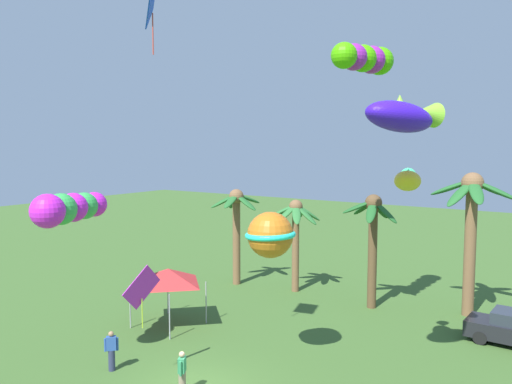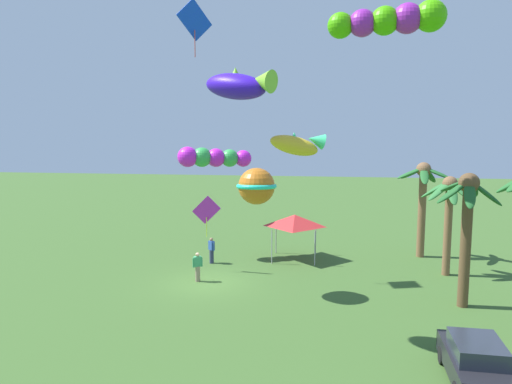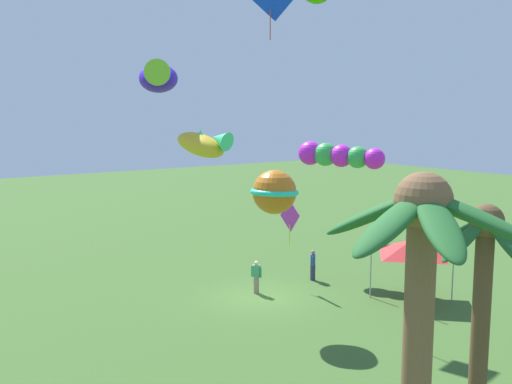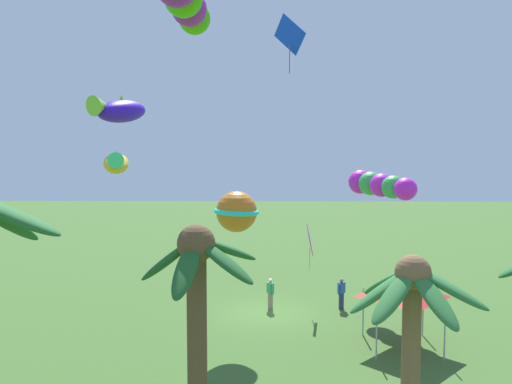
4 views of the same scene
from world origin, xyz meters
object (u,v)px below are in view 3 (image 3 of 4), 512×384
(palm_tree_0, at_px, (483,272))
(kite_fish_4, at_px, (158,77))
(kite_diamond_0, at_px, (290,216))
(spectator_1, at_px, (256,277))
(kite_fish_3, at_px, (203,144))
(festival_tent, at_px, (412,247))
(kite_ball_2, at_px, (274,192))
(palm_tree_2, at_px, (420,277))
(spectator_0, at_px, (313,265))
(kite_tube_1, at_px, (337,155))

(palm_tree_0, distance_m, kite_fish_4, 12.00)
(palm_tree_0, distance_m, kite_diamond_0, 13.67)
(spectator_1, bearing_deg, palm_tree_0, 81.79)
(kite_fish_3, distance_m, kite_fish_4, 3.12)
(festival_tent, relative_size, kite_ball_2, 1.27)
(kite_fish_3, bearing_deg, kite_fish_4, -77.34)
(palm_tree_2, distance_m, spectator_1, 16.79)
(kite_fish_3, relative_size, kite_fish_4, 0.74)
(kite_ball_2, relative_size, kite_fish_4, 0.70)
(spectator_0, xyz_separation_m, spectator_1, (3.63, 0.08, 0.00))
(festival_tent, distance_m, kite_ball_2, 7.58)
(palm_tree_2, bearing_deg, kite_fish_3, -93.00)
(palm_tree_2, distance_m, kite_ball_2, 12.40)
(palm_tree_0, distance_m, palm_tree_2, 5.05)
(palm_tree_2, bearing_deg, kite_ball_2, -113.96)
(kite_diamond_0, relative_size, kite_ball_2, 1.07)
(palm_tree_0, distance_m, kite_fish_3, 9.15)
(spectator_1, bearing_deg, festival_tent, 137.43)
(spectator_0, relative_size, spectator_1, 1.00)
(spectator_0, height_order, festival_tent, festival_tent)
(palm_tree_0, bearing_deg, spectator_0, -112.72)
(kite_tube_1, relative_size, kite_fish_4, 1.39)
(kite_ball_2, bearing_deg, palm_tree_2, 66.04)
(palm_tree_0, bearing_deg, kite_fish_3, -60.76)
(kite_fish_3, height_order, kite_fish_4, kite_fish_4)
(palm_tree_2, bearing_deg, kite_diamond_0, -120.15)
(spectator_1, bearing_deg, kite_diamond_0, 179.07)
(palm_tree_0, relative_size, kite_diamond_0, 2.58)
(kite_ball_2, height_order, kite_fish_4, kite_fish_4)
(festival_tent, bearing_deg, spectator_1, -42.57)
(kite_fish_4, bearing_deg, spectator_1, -152.16)
(festival_tent, xyz_separation_m, kite_fish_4, (11.88, -1.41, 7.33))
(kite_tube_1, bearing_deg, spectator_0, 9.76)
(kite_tube_1, distance_m, kite_fish_3, 13.12)
(palm_tree_0, height_order, kite_ball_2, kite_ball_2)
(spectator_1, bearing_deg, kite_ball_2, 66.00)
(kite_tube_1, bearing_deg, palm_tree_0, 61.32)
(kite_tube_1, distance_m, kite_fish_4, 13.13)
(kite_tube_1, bearing_deg, kite_diamond_0, 7.12)
(palm_tree_2, distance_m, kite_fish_4, 12.10)
(spectator_0, distance_m, spectator_1, 3.64)
(spectator_0, relative_size, kite_ball_2, 0.71)
(kite_diamond_0, relative_size, kite_fish_4, 0.75)
(spectator_0, relative_size, kite_fish_4, 0.50)
(kite_fish_4, bearing_deg, palm_tree_2, 90.04)
(kite_fish_3, bearing_deg, kite_ball_2, -154.12)
(kite_tube_1, xyz_separation_m, kite_fish_4, (12.07, 3.87, 3.43))
(festival_tent, bearing_deg, kite_diamond_0, -55.58)
(palm_tree_2, relative_size, kite_ball_2, 3.33)
(kite_diamond_0, height_order, kite_ball_2, kite_ball_2)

